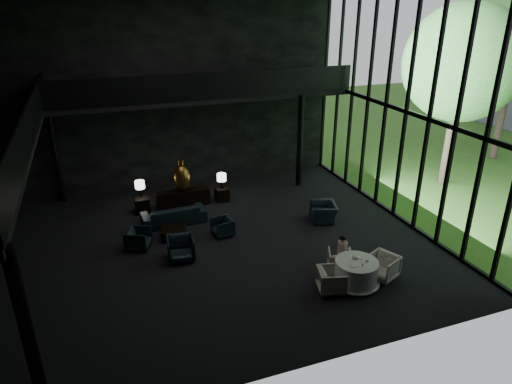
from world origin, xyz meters
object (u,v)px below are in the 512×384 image
object	(u,v)px
table_lamp_right	(222,178)
lounge_armchair_east	(222,227)
child	(343,245)
side_table_right	(222,194)
coffee_table	(174,233)
sofa	(174,210)
bronze_urn	(182,177)
lounge_armchair_west	(138,238)
window_armchair	(324,210)
side_table_left	(142,205)
table_lamp_left	(140,185)
dining_chair_west	(332,279)
console	(183,198)
dining_chair_east	(383,265)
dining_table	(356,274)
lounge_armchair_south	(181,246)
dining_chair_north	(340,260)

from	to	relation	value
table_lamp_right	lounge_armchair_east	world-z (taller)	table_lamp_right
child	side_table_right	bearing A→B (deg)	-71.42
coffee_table	child	size ratio (longest dim) A/B	1.28
sofa	bronze_urn	bearing A→B (deg)	-117.13
coffee_table	sofa	bearing A→B (deg)	78.60
lounge_armchair_west	window_armchair	bearing A→B (deg)	-67.65
side_table_left	sofa	bearing A→B (deg)	-53.88
window_armchair	coffee_table	world-z (taller)	window_armchair
table_lamp_right	child	distance (m)	6.43
table_lamp_left	table_lamp_right	bearing A→B (deg)	-3.72
side_table_left	dining_chair_west	xyz separation A→B (m)	(4.36, -7.09, 0.08)
table_lamp_right	sofa	bearing A→B (deg)	-149.24
console	bronze_urn	distance (m)	0.88
side_table_right	lounge_armchair_west	size ratio (longest dim) A/B	0.77
console	sofa	xyz separation A→B (m)	(-0.62, -1.37, 0.17)
window_armchair	dining_chair_east	bearing A→B (deg)	13.78
dining_chair_east	child	bearing A→B (deg)	-162.72
child	dining_chair_west	bearing A→B (deg)	48.01
table_lamp_right	table_lamp_left	bearing A→B (deg)	176.28
side_table_left	dining_table	bearing A→B (deg)	-53.71
side_table_left	dining_chair_east	world-z (taller)	dining_chair_east
bronze_urn	coffee_table	world-z (taller)	bronze_urn
lounge_armchair_south	dining_chair_west	world-z (taller)	lounge_armchair_south
console	window_armchair	world-z (taller)	window_armchair
table_lamp_left	table_lamp_right	distance (m)	3.21
table_lamp_left	dining_table	world-z (taller)	table_lamp_left
dining_table	child	size ratio (longest dim) A/B	2.23
side_table_left	window_armchair	world-z (taller)	window_armchair
bronze_urn	dining_table	world-z (taller)	bronze_urn
console	side_table_left	distance (m)	1.60
console	table_lamp_left	bearing A→B (deg)	174.25
dining_chair_west	dining_chair_east	bearing A→B (deg)	-73.23
dining_table	dining_chair_east	bearing A→B (deg)	1.22
lounge_armchair_south	bronze_urn	bearing A→B (deg)	83.74
child	coffee_table	bearing A→B (deg)	-38.94
table_lamp_left	lounge_armchair_east	world-z (taller)	table_lamp_left
console	dining_table	world-z (taller)	dining_table
bronze_urn	side_table_right	xyz separation A→B (m)	(1.60, -0.03, -0.94)
bronze_urn	dining_chair_east	bearing A→B (deg)	-57.61
table_lamp_right	child	xyz separation A→B (m)	(2.05, -6.09, -0.24)
lounge_armchair_west	dining_chair_north	distance (m)	6.56
table_lamp_right	console	bearing A→B (deg)	178.33
table_lamp_right	dining_chair_east	size ratio (longest dim) A/B	0.73
lounge_armchair_east	window_armchair	bearing A→B (deg)	80.51
coffee_table	side_table_right	bearing A→B (deg)	45.19
side_table_left	child	xyz separation A→B (m)	(5.25, -6.10, 0.46)
console	lounge_armchair_east	bearing A→B (deg)	-74.82
sofa	dining_chair_west	distance (m)	6.68
side_table_right	child	xyz separation A→B (m)	(2.05, -6.11, 0.49)
lounge_armchair_south	window_armchair	bearing A→B (deg)	15.91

